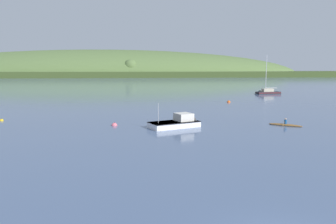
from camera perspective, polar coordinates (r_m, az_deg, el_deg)
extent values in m
cube|color=#3C4E24|center=(270.34, -7.84, 6.55)|extent=(448.42, 77.89, 4.18)
ellipsoid|color=#56703D|center=(297.56, -11.02, 6.17)|extent=(359.07, 98.08, 45.95)
sphere|color=#56703D|center=(257.59, -6.54, 7.85)|extent=(11.16, 11.16, 11.16)
cube|color=#232328|center=(91.44, 17.00, 3.03)|extent=(6.64, 2.94, 1.19)
cone|color=#232328|center=(89.88, 15.23, 3.02)|extent=(1.85, 2.24, 2.05)
cube|color=maroon|center=(91.42, 17.01, 3.23)|extent=(6.64, 2.96, 0.13)
cube|color=#BCB299|center=(91.29, 16.94, 3.66)|extent=(3.05, 1.81, 0.81)
cylinder|color=silver|center=(90.80, 16.69, 6.44)|extent=(0.15, 0.15, 9.65)
cylinder|color=silver|center=(91.79, 17.52, 4.00)|extent=(3.36, 0.55, 0.12)
cube|color=white|center=(38.11, 1.06, -2.47)|extent=(6.33, 4.63, 1.08)
cone|color=white|center=(39.59, 4.70, -2.11)|extent=(1.73, 2.50, 2.34)
cube|color=black|center=(38.02, 1.06, -1.73)|extent=(6.35, 4.67, 0.08)
cube|color=silver|center=(38.59, 2.72, -0.87)|extent=(2.38, 2.42, 0.90)
cube|color=#192833|center=(39.01, 3.77, -0.59)|extent=(0.69, 1.55, 0.50)
cylinder|color=#B2B2B7|center=(36.89, -1.70, -0.20)|extent=(0.06, 0.06, 2.24)
ellipsoid|color=brown|center=(41.75, 19.72, -2.14)|extent=(3.58, 2.99, 0.30)
cylinder|color=navy|center=(41.69, 19.74, -1.69)|extent=(0.45, 0.45, 0.55)
sphere|color=tan|center=(41.63, 19.76, -1.15)|extent=(0.22, 0.22, 0.22)
cylinder|color=olive|center=(41.38, 19.49, -1.85)|extent=(0.79, 1.01, 0.89)
sphere|color=#EA5B19|center=(67.35, 10.51, 1.68)|extent=(0.72, 0.72, 0.72)
cylinder|color=black|center=(67.31, 10.52, 2.01)|extent=(0.04, 0.04, 0.08)
sphere|color=#E06675|center=(39.86, -9.30, -2.34)|extent=(0.69, 0.69, 0.69)
cylinder|color=black|center=(39.79, -9.31, -1.79)|extent=(0.04, 0.04, 0.08)
sphere|color=yellow|center=(48.20, -26.93, -1.35)|extent=(0.47, 0.47, 0.47)
cylinder|color=black|center=(48.16, -26.95, -1.03)|extent=(0.04, 0.04, 0.08)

